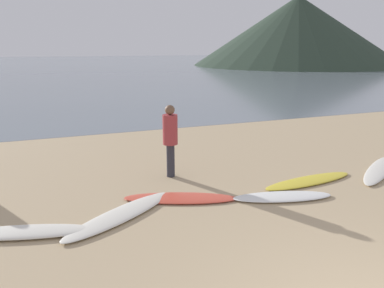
{
  "coord_description": "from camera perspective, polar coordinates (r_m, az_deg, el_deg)",
  "views": [
    {
      "loc": [
        -3.09,
        -1.84,
        3.0
      ],
      "look_at": [
        -0.03,
        6.41,
        0.6
      ],
      "focal_mm": 33.9,
      "sensor_mm": 36.0,
      "label": 1
    }
  ],
  "objects": [
    {
      "name": "surfboard_4",
      "position": [
        7.64,
        14.03,
        -8.03
      ],
      "size": [
        2.12,
        1.02,
        0.08
      ],
      "primitive_type": "ellipsoid",
      "rotation": [
        0.0,
        0.0,
        -0.25
      ],
      "color": "white",
      "rests_on": "ground"
    },
    {
      "name": "person_0",
      "position": [
        8.34,
        -3.45,
        1.41
      ],
      "size": [
        0.34,
        0.34,
        1.7
      ],
      "rotation": [
        0.0,
        0.0,
        2.25
      ],
      "color": "#2D2D38",
      "rests_on": "ground"
    },
    {
      "name": "surfboard_6",
      "position": [
        10.06,
        27.31,
        -3.62
      ],
      "size": [
        2.43,
        1.83,
        0.08
      ],
      "primitive_type": "ellipsoid",
      "rotation": [
        0.0,
        0.0,
        0.58
      ],
      "color": "silver",
      "rests_on": "ground"
    },
    {
      "name": "surfboard_3",
      "position": [
        7.36,
        -1.81,
        -8.5
      ],
      "size": [
        2.34,
        1.35,
        0.06
      ],
      "primitive_type": "ellipsoid",
      "rotation": [
        0.0,
        0.0,
        -0.36
      ],
      "color": "#D84C38",
      "rests_on": "ground"
    },
    {
      "name": "surfboard_5",
      "position": [
        8.67,
        17.91,
        -5.52
      ],
      "size": [
        2.45,
        0.76,
        0.06
      ],
      "primitive_type": "ellipsoid",
      "rotation": [
        0.0,
        0.0,
        0.1
      ],
      "color": "yellow",
      "rests_on": "ground"
    },
    {
      "name": "surfboard_1",
      "position": [
        6.69,
        -24.96,
        -12.45
      ],
      "size": [
        2.36,
        1.06,
        0.1
      ],
      "primitive_type": "ellipsoid",
      "rotation": [
        0.0,
        0.0,
        -0.26
      ],
      "color": "silver",
      "rests_on": "ground"
    },
    {
      "name": "ground_plane",
      "position": [
        12.62,
        -5.56,
        0.96
      ],
      "size": [
        120.0,
        120.0,
        0.2
      ],
      "primitive_type": "cube",
      "color": "tan",
      "rests_on": "ground"
    },
    {
      "name": "surfboard_2",
      "position": [
        6.8,
        -11.11,
        -10.81
      ],
      "size": [
        2.4,
        1.82,
        0.08
      ],
      "primitive_type": "ellipsoid",
      "rotation": [
        0.0,
        0.0,
        0.57
      ],
      "color": "silver",
      "rests_on": "ground"
    },
    {
      "name": "headland_hill",
      "position": [
        60.65,
        16.11,
        16.71
      ],
      "size": [
        31.63,
        31.63,
        10.31
      ],
      "primitive_type": "cone",
      "color": "#28382B",
      "rests_on": "ground"
    },
    {
      "name": "ocean_water",
      "position": [
        62.78,
        -17.92,
        11.78
      ],
      "size": [
        140.0,
        100.0,
        0.01
      ],
      "primitive_type": "cube",
      "color": "slate",
      "rests_on": "ground"
    }
  ]
}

